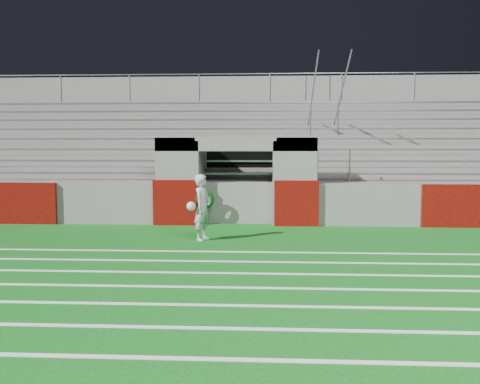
{
  "coord_description": "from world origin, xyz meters",
  "views": [
    {
      "loc": [
        1.0,
        -12.7,
        2.36
      ],
      "look_at": [
        0.2,
        1.8,
        1.1
      ],
      "focal_mm": 40.0,
      "sensor_mm": 36.0,
      "label": 1
    }
  ],
  "objects": [
    {
      "name": "ground",
      "position": [
        0.0,
        0.0,
        0.0
      ],
      "size": [
        90.0,
        90.0,
        0.0
      ],
      "primitive_type": "plane",
      "color": "#0E5514",
      "rests_on": "ground"
    },
    {
      "name": "stadium_structure",
      "position": [
        0.0,
        7.97,
        1.49
      ],
      "size": [
        26.0,
        8.48,
        5.42
      ],
      "color": "#65625F",
      "rests_on": "ground"
    },
    {
      "name": "hose_coil",
      "position": [
        -0.91,
        2.93,
        0.79
      ],
      "size": [
        0.55,
        0.15,
        0.59
      ],
      "color": "#0C3C0C",
      "rests_on": "ground"
    },
    {
      "name": "goalkeeper_with_ball",
      "position": [
        -0.67,
        0.47,
        0.83
      ],
      "size": [
        0.65,
        0.7,
        1.65
      ],
      "color": "#B1B4BB",
      "rests_on": "ground"
    },
    {
      "name": "field_markings",
      "position": [
        0.0,
        -5.0,
        0.01
      ],
      "size": [
        28.0,
        8.09,
        0.01
      ],
      "color": "white",
      "rests_on": "ground"
    }
  ]
}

